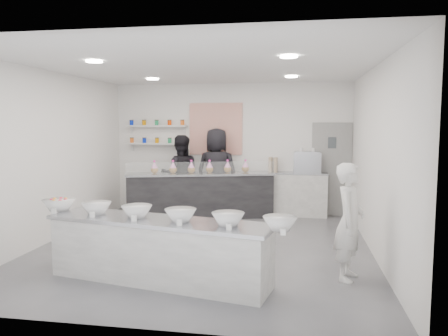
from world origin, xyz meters
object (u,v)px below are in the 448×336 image
at_px(prep_counter, 159,251).
at_px(staff_left, 180,175).
at_px(staff_right, 217,172).
at_px(woman_prep, 349,222).
at_px(espresso_machine, 307,162).
at_px(back_bar, 201,195).
at_px(espresso_ledge, 297,194).

bearing_deg(prep_counter, staff_left, 112.87).
bearing_deg(staff_right, staff_left, 10.92).
xyz_separation_m(prep_counter, staff_left, (-0.84, 4.17, 0.49)).
bearing_deg(woman_prep, prep_counter, 118.27).
bearing_deg(woman_prep, staff_left, 58.80).
xyz_separation_m(prep_counter, staff_right, (-0.01, 4.27, 0.57)).
distance_m(espresso_machine, staff_left, 2.87).
xyz_separation_m(prep_counter, back_bar, (-0.31, 3.92, 0.08)).
relative_size(espresso_machine, staff_right, 0.30).
height_order(back_bar, staff_left, staff_left).
distance_m(prep_counter, back_bar, 3.93).
distance_m(prep_counter, staff_right, 4.31).
bearing_deg(staff_left, espresso_ledge, 170.90).
xyz_separation_m(prep_counter, woman_prep, (2.48, 0.51, 0.37)).
distance_m(prep_counter, staff_left, 4.28).
xyz_separation_m(prep_counter, espresso_ledge, (1.79, 4.45, 0.08)).
bearing_deg(woman_prep, espresso_ledge, 26.45).
xyz_separation_m(back_bar, espresso_ledge, (2.11, 0.53, -0.00)).
bearing_deg(staff_left, staff_right, 171.95).
relative_size(espresso_machine, woman_prep, 0.38).
height_order(espresso_ledge, staff_right, staff_right).
bearing_deg(back_bar, espresso_ledge, -1.56).
bearing_deg(staff_left, espresso_machine, 170.45).
xyz_separation_m(back_bar, staff_left, (-0.53, 0.25, 0.41)).
bearing_deg(back_bar, staff_right, 34.23).
height_order(prep_counter, staff_right, staff_right).
bearing_deg(espresso_ledge, back_bar, -165.77).
bearing_deg(back_bar, espresso_machine, -2.79).
distance_m(prep_counter, espresso_machine, 4.95).
distance_m(espresso_ledge, staff_right, 1.88).
distance_m(espresso_ledge, espresso_machine, 0.75).
height_order(prep_counter, espresso_machine, espresso_machine).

